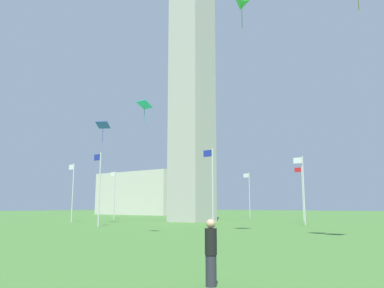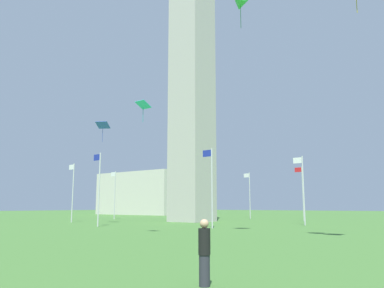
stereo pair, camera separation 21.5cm
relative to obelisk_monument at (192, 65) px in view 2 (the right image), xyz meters
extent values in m
plane|color=#3D6B2D|center=(0.00, 0.00, -21.62)|extent=(260.00, 260.00, 0.00)
cube|color=#B7B2A8|center=(0.00, 0.00, -2.59)|extent=(4.76, 4.76, 38.04)
cylinder|color=silver|center=(15.48, 0.00, -17.85)|extent=(0.14, 0.14, 7.53)
cube|color=white|center=(16.03, 0.00, -14.54)|extent=(1.00, 0.03, 0.64)
cylinder|color=silver|center=(10.95, 10.95, -17.85)|extent=(0.14, 0.14, 7.53)
cube|color=white|center=(11.50, 10.95, -14.54)|extent=(1.00, 0.03, 0.64)
cylinder|color=silver|center=(0.00, 15.48, -17.85)|extent=(0.14, 0.14, 7.53)
cube|color=#1E2D99|center=(0.55, 15.48, -14.54)|extent=(1.00, 0.03, 0.64)
cylinder|color=silver|center=(-10.95, 10.95, -17.85)|extent=(0.14, 0.14, 7.53)
cube|color=#1E2D99|center=(-10.40, 10.95, -14.54)|extent=(1.00, 0.03, 0.64)
cylinder|color=silver|center=(-15.48, 0.00, -17.85)|extent=(0.14, 0.14, 7.53)
cube|color=white|center=(-14.93, 0.00, -14.54)|extent=(1.00, 0.03, 0.64)
cylinder|color=silver|center=(-10.95, -10.95, -17.85)|extent=(0.14, 0.14, 7.53)
cube|color=red|center=(-10.40, -10.95, -14.54)|extent=(1.00, 0.03, 0.64)
cylinder|color=silver|center=(0.00, -15.48, -17.85)|extent=(0.14, 0.14, 7.53)
cube|color=white|center=(0.55, -15.48, -14.54)|extent=(1.00, 0.03, 0.64)
cylinder|color=silver|center=(10.95, -10.95, -17.85)|extent=(0.14, 0.14, 7.53)
cube|color=#1E2D99|center=(11.50, -10.95, -14.54)|extent=(1.00, 0.03, 0.64)
cylinder|color=#2D2D38|center=(-25.84, 32.55, -21.22)|extent=(0.29, 0.29, 0.80)
cylinder|color=black|center=(-25.84, 32.55, -20.47)|extent=(0.32, 0.32, 0.68)
sphere|color=tan|center=(-25.84, 32.55, -20.01)|extent=(0.24, 0.24, 0.24)
cylinder|color=#A4921C|center=(-26.62, 18.26, -7.55)|extent=(0.04, 0.04, 1.51)
cube|color=#33C6D1|center=(-11.74, 21.00, -12.02)|extent=(0.97, 0.89, 0.44)
cylinder|color=teal|center=(-11.74, 21.00, -12.79)|extent=(0.04, 0.04, 1.16)
cube|color=blue|center=(4.45, 11.73, -9.95)|extent=(1.97, 1.93, 0.61)
cylinder|color=#233C9D|center=(4.45, 11.73, -11.14)|extent=(0.04, 0.04, 1.78)
cone|color=green|center=(-17.72, 16.54, -3.80)|extent=(2.45, 2.47, 2.00)
cylinder|color=#208035|center=(-17.72, 16.54, -5.04)|extent=(0.04, 0.04, 1.85)
cube|color=beige|center=(35.39, -28.18, -16.62)|extent=(22.83, 14.38, 9.98)
camera|label=1|loc=(-31.87, 41.16, -19.54)|focal=36.23mm
camera|label=2|loc=(-32.04, 41.02, -19.54)|focal=36.23mm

